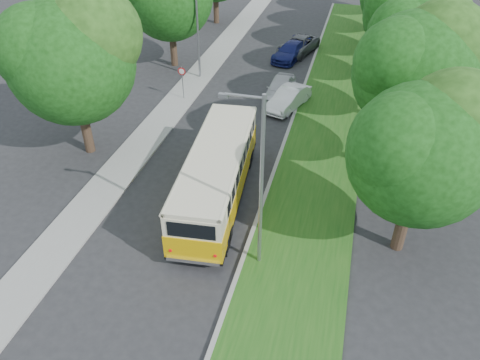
% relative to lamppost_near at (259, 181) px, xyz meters
% --- Properties ---
extents(ground, '(120.00, 120.00, 0.00)m').
position_rel_lamppost_near_xyz_m(ground, '(-4.21, 2.50, -4.37)').
color(ground, '#27272A').
rests_on(ground, ground).
extents(curb, '(0.20, 70.00, 0.15)m').
position_rel_lamppost_near_xyz_m(curb, '(-0.61, 7.50, -4.29)').
color(curb, gray).
rests_on(curb, ground).
extents(grass_verge, '(4.50, 70.00, 0.13)m').
position_rel_lamppost_near_xyz_m(grass_verge, '(1.74, 7.50, -4.30)').
color(grass_verge, '#1B5115').
rests_on(grass_verge, ground).
extents(sidewalk, '(2.20, 70.00, 0.12)m').
position_rel_lamppost_near_xyz_m(sidewalk, '(-9.01, 7.50, -4.31)').
color(sidewalk, gray).
rests_on(sidewalk, ground).
extents(treeline, '(24.27, 41.91, 9.46)m').
position_rel_lamppost_near_xyz_m(treeline, '(-1.06, 20.49, 1.56)').
color(treeline, '#332319').
rests_on(treeline, ground).
extents(lamppost_near, '(1.71, 0.16, 8.00)m').
position_rel_lamppost_near_xyz_m(lamppost_near, '(0.00, 0.00, 0.00)').
color(lamppost_near, gray).
rests_on(lamppost_near, ground).
extents(lamppost_far, '(1.71, 0.16, 7.50)m').
position_rel_lamppost_near_xyz_m(lamppost_far, '(-8.91, 18.50, -0.25)').
color(lamppost_far, gray).
rests_on(lamppost_far, ground).
extents(warning_sign, '(0.56, 0.10, 2.50)m').
position_rel_lamppost_near_xyz_m(warning_sign, '(-8.71, 14.48, -2.66)').
color(warning_sign, gray).
rests_on(warning_sign, ground).
extents(vintage_bus, '(3.51, 10.38, 3.03)m').
position_rel_lamppost_near_xyz_m(vintage_bus, '(-2.92, 3.79, -2.86)').
color(vintage_bus, '#EAB207').
rests_on(vintage_bus, ground).
extents(car_silver, '(1.92, 4.45, 1.50)m').
position_rel_lamppost_near_xyz_m(car_silver, '(-2.06, 16.49, -3.62)').
color(car_silver, silver).
rests_on(car_silver, ground).
extents(car_white, '(2.79, 4.52, 1.41)m').
position_rel_lamppost_near_xyz_m(car_white, '(-1.21, 15.08, -3.66)').
color(car_white, white).
rests_on(car_white, ground).
extents(car_blue, '(3.12, 5.08, 1.38)m').
position_rel_lamppost_near_xyz_m(car_blue, '(-2.58, 24.25, -3.68)').
color(car_blue, navy).
rests_on(car_blue, ground).
extents(car_grey, '(3.71, 5.55, 1.42)m').
position_rel_lamppost_near_xyz_m(car_grey, '(-2.22, 25.78, -3.66)').
color(car_grey, '#525559').
rests_on(car_grey, ground).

